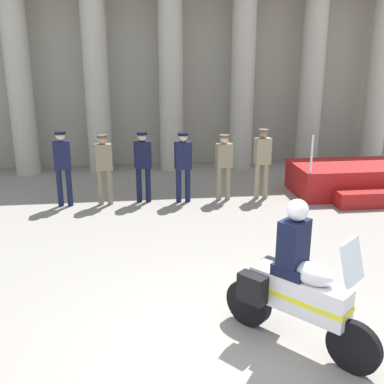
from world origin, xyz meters
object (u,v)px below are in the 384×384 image
at_px(officer_in_row_5, 262,158).
at_px(officer_in_row_0, 62,163).
at_px(officer_in_row_1, 104,164).
at_px(motorcycle_with_rider, 294,286).
at_px(officer_in_row_4, 224,162).
at_px(reviewing_stand, 351,180).
at_px(officer_in_row_3, 183,162).
at_px(officer_in_row_2, 143,161).

bearing_deg(officer_in_row_5, officer_in_row_0, -8.44).
height_order(officer_in_row_1, officer_in_row_5, officer_in_row_5).
bearing_deg(officer_in_row_5, motorcycle_with_rider, 69.91).
bearing_deg(officer_in_row_1, officer_in_row_5, 171.80).
bearing_deg(officer_in_row_4, officer_in_row_1, -8.15).
distance_m(reviewing_stand, officer_in_row_3, 4.36).
bearing_deg(officer_in_row_3, officer_in_row_5, 172.86).
xyz_separation_m(officer_in_row_5, motorcycle_with_rider, (-1.20, -5.85, -0.22)).
bearing_deg(officer_in_row_3, reviewing_stand, 173.13).
distance_m(officer_in_row_2, officer_in_row_3, 0.96).
bearing_deg(officer_in_row_0, officer_in_row_3, 170.65).
distance_m(officer_in_row_0, motorcycle_with_rider, 6.84).
height_order(officer_in_row_5, motorcycle_with_rider, motorcycle_with_rider).
bearing_deg(reviewing_stand, officer_in_row_5, -178.10).
bearing_deg(officer_in_row_3, officer_in_row_1, -9.30).
bearing_deg(officer_in_row_1, officer_in_row_4, 171.85).
bearing_deg(motorcycle_with_rider, officer_in_row_4, 136.71).
relative_size(officer_in_row_1, officer_in_row_5, 0.97).
relative_size(officer_in_row_0, motorcycle_with_rider, 0.93).
height_order(officer_in_row_0, officer_in_row_4, officer_in_row_0).
height_order(officer_in_row_3, officer_in_row_5, officer_in_row_5).
xyz_separation_m(officer_in_row_0, officer_in_row_5, (4.74, 0.01, -0.03)).
relative_size(officer_in_row_5, motorcycle_with_rider, 0.91).
relative_size(officer_in_row_2, officer_in_row_4, 1.06).
bearing_deg(officer_in_row_3, officer_in_row_2, -15.45).
bearing_deg(officer_in_row_1, officer_in_row_3, 170.70).
relative_size(reviewing_stand, motorcycle_with_rider, 1.51).
bearing_deg(officer_in_row_2, officer_in_row_5, 170.12).
relative_size(officer_in_row_0, officer_in_row_3, 1.05).
xyz_separation_m(officer_in_row_1, motorcycle_with_rider, (2.61, -5.83, -0.19)).
relative_size(officer_in_row_1, officer_in_row_4, 1.04).
bearing_deg(reviewing_stand, officer_in_row_2, -179.87).
relative_size(officer_in_row_3, motorcycle_with_rider, 0.89).
xyz_separation_m(officer_in_row_2, motorcycle_with_rider, (1.70, -5.92, -0.21)).
bearing_deg(officer_in_row_2, reviewing_stand, 171.58).
bearing_deg(reviewing_stand, officer_in_row_1, -179.05).
xyz_separation_m(officer_in_row_2, officer_in_row_5, (2.89, -0.07, 0.01)).
distance_m(officer_in_row_1, officer_in_row_3, 1.86).
bearing_deg(officer_in_row_4, officer_in_row_5, 171.68).
height_order(officer_in_row_0, officer_in_row_3, officer_in_row_0).
bearing_deg(officer_in_row_4, officer_in_row_2, -10.64).
bearing_deg(motorcycle_with_rider, reviewing_stand, 108.15).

